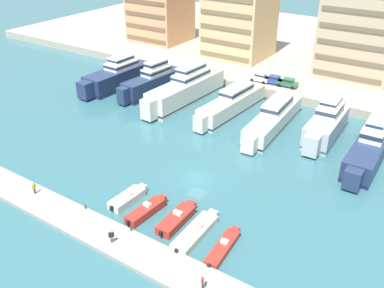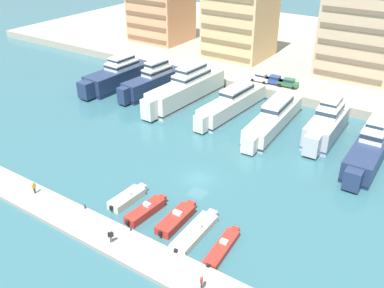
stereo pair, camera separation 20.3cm
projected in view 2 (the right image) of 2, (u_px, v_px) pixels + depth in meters
ground_plane at (197, 179)px, 60.02m from camera, size 400.00×400.00×0.00m
quay_promenade at (344, 55)px, 108.87m from camera, size 180.00×70.00×1.82m
pier_dock at (119, 242)px, 48.14m from camera, size 120.00×4.63×0.51m
yacht_navy_far_left at (118, 76)px, 90.43m from camera, size 5.56×19.14×8.11m
yacht_navy_left at (153, 82)px, 87.31m from camera, size 4.89×17.68×8.35m
yacht_ivory_mid_left at (186, 89)px, 82.98m from camera, size 5.50×22.90×8.84m
yacht_ivory_center_left at (232, 104)px, 78.37m from camera, size 4.80×20.68×6.70m
yacht_ivory_center at (273, 119)px, 72.93m from camera, size 4.97×21.15×6.60m
yacht_silver_center_right at (326, 125)px, 69.53m from camera, size 4.68×15.58×8.49m
yacht_navy_mid_right at (372, 144)px, 64.41m from camera, size 4.43×22.34×7.97m
motorboat_cream_far_left at (128, 198)px, 55.13m from camera, size 2.15×6.29×1.40m
motorboat_red_left at (146, 210)px, 52.75m from camera, size 2.02×6.75×1.50m
motorboat_red_mid_left at (176, 219)px, 51.33m from camera, size 2.21×7.12×1.49m
motorboat_cream_center_left at (195, 232)px, 49.42m from camera, size 2.34×8.55×1.39m
motorboat_red_center at (223, 247)px, 47.23m from camera, size 2.11×7.33×1.12m
car_white_far_left at (261, 77)px, 88.57m from camera, size 4.14×2.00×1.80m
car_blue_left at (274, 80)px, 87.31m from camera, size 4.16×2.04×1.80m
car_green_mid_left at (288, 82)px, 85.86m from camera, size 4.18×2.09×1.80m
apartment_block_far_left at (161, 3)px, 113.41m from camera, size 14.32×13.25×21.41m
apartment_block_left at (241, 8)px, 99.60m from camera, size 14.43×13.68×24.83m
apartment_block_mid_left at (366, 20)px, 87.84m from camera, size 15.34×15.21×25.01m
pedestrian_near_edge at (201, 281)px, 41.44m from camera, size 0.42×0.61×1.72m
pedestrian_mid_deck at (34, 187)px, 55.59m from camera, size 0.29×0.66×1.73m
pedestrian_far_side at (111, 235)px, 47.30m from camera, size 0.46×0.50×1.65m
bollard_west at (85, 206)px, 53.04m from camera, size 0.20×0.20×0.61m
bollard_west_mid at (131, 228)px, 49.36m from camera, size 0.20×0.20×0.61m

